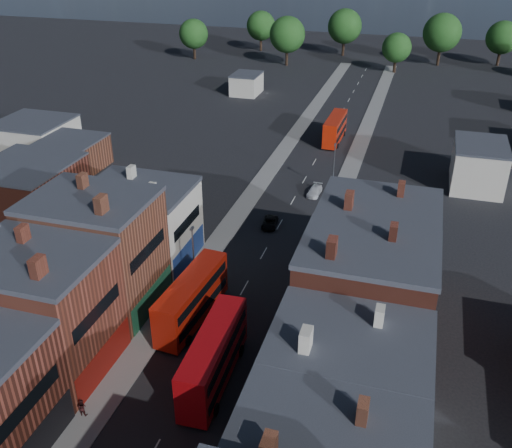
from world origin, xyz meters
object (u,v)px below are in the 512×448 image
Objects in this scene: bus_1 at (214,356)px; car_3 at (315,191)px; car_2 at (270,222)px; ped_1 at (82,407)px; ped_3 at (276,324)px; bus_0 at (192,298)px; bus_2 at (335,128)px.

bus_1 is 2.88× the size of car_3.
car_2 is 0.97× the size of car_3.
car_3 is at bearing 86.99° from bus_1.
ped_3 reaches higher than ped_1.
bus_0 is 9.09m from ped_3.
bus_0 is 2.93× the size of car_2.
car_2 is at bearing 88.84° from bus_0.
ped_1 is at bearing -100.48° from bus_0.
bus_1 is 66.19m from bus_2.
bus_0 reaches higher than car_2.
bus_1 is 2.95× the size of car_2.
bus_2 is at bearing 95.90° from car_3.
car_2 is 22.97m from ped_3.
bus_2 reaches higher than car_2.
ped_1 is (-3.97, -14.93, -1.86)m from bus_0.
bus_0 is at bearing -96.91° from car_3.
ped_3 is (2.88, -33.73, 0.49)m from car_3.
ped_1 is at bearing -105.39° from car_2.
bus_2 is at bearing -13.49° from ped_3.
ped_1 reaches higher than car_2.
ped_1 is 0.82× the size of ped_3.
bus_1 is 6.22× the size of ped_3.
ped_3 is at bearing 6.83° from bus_0.
car_2 is (-3.11, 30.08, -2.25)m from bus_1.
bus_0 is at bearing -110.93° from ped_1.
bus_0 reaches higher than ped_3.
bus_0 reaches higher than bus_2.
bus_2 is 36.26m from car_2.
ped_1 is (-10.02, -49.03, 0.31)m from car_3.
ped_3 is (4.05, -58.06, -1.51)m from bus_2.
bus_0 is 58.64m from bus_2.
car_2 is at bearing -105.05° from car_3.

